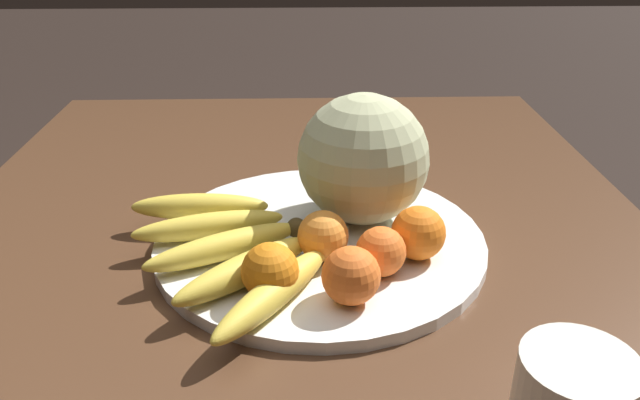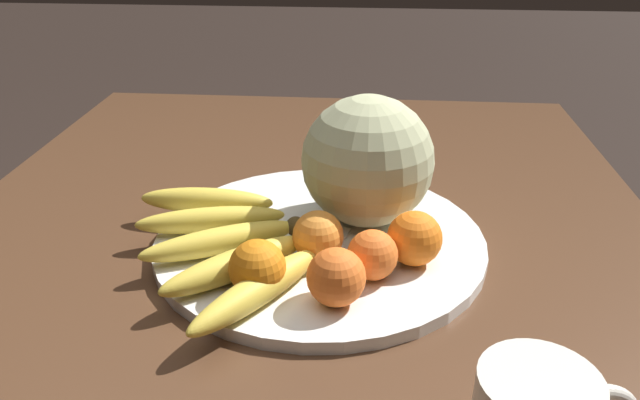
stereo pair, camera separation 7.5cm
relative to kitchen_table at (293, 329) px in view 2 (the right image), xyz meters
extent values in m
cube|color=#4C301E|center=(0.00, 0.00, 0.07)|extent=(1.34, 0.96, 0.04)
cube|color=#4C301E|center=(0.58, -0.39, -0.28)|extent=(0.07, 0.07, 0.66)
cube|color=#4C301E|center=(0.58, 0.39, -0.28)|extent=(0.07, 0.07, 0.66)
cylinder|color=white|center=(0.05, -0.03, 0.10)|extent=(0.41, 0.41, 0.02)
torus|color=#1E4C56|center=(0.05, -0.03, 0.10)|extent=(0.41, 0.41, 0.01)
sphere|color=#B2B789|center=(0.10, -0.08, 0.19)|extent=(0.17, 0.17, 0.17)
sphere|color=#473819|center=(0.04, 0.00, 0.12)|extent=(0.02, 0.02, 0.02)
ellipsoid|color=gold|center=(0.10, 0.13, 0.12)|extent=(0.04, 0.18, 0.03)
ellipsoid|color=gold|center=(0.05, 0.11, 0.12)|extent=(0.08, 0.19, 0.03)
ellipsoid|color=gold|center=(0.00, 0.08, 0.12)|extent=(0.12, 0.18, 0.03)
ellipsoid|color=gold|center=(-0.05, 0.06, 0.12)|extent=(0.15, 0.16, 0.03)
ellipsoid|color=gold|center=(-0.09, 0.02, 0.12)|extent=(0.18, 0.14, 0.03)
sphere|color=orange|center=(0.00, -0.14, 0.14)|extent=(0.06, 0.06, 0.06)
sphere|color=orange|center=(-0.08, -0.06, 0.14)|extent=(0.06, 0.06, 0.06)
sphere|color=orange|center=(-0.03, -0.09, 0.13)|extent=(0.06, 0.06, 0.06)
sphere|color=orange|center=(-0.07, 0.03, 0.14)|extent=(0.06, 0.06, 0.06)
sphere|color=orange|center=(0.00, -0.03, 0.14)|extent=(0.06, 0.06, 0.06)
cube|color=white|center=(0.03, -0.04, 0.11)|extent=(0.09, 0.05, 0.00)
camera|label=1|loc=(-0.62, -0.01, 0.49)|focal=35.00mm
camera|label=2|loc=(-0.62, -0.08, 0.49)|focal=35.00mm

